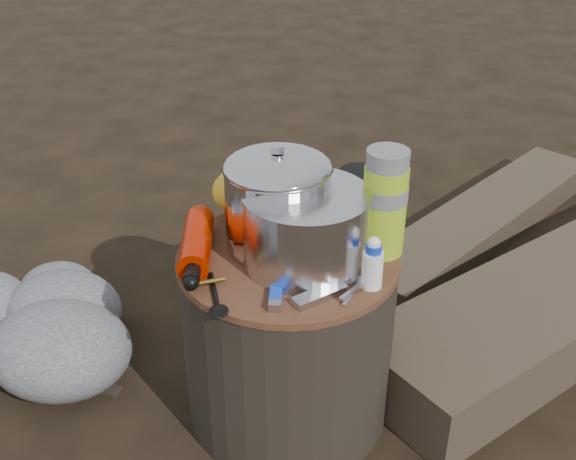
% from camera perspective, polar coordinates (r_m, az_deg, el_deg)
% --- Properties ---
extents(ground, '(60.00, 60.00, 0.00)m').
position_cam_1_polar(ground, '(1.71, 0.00, -14.05)').
color(ground, black).
rests_on(ground, ground).
extents(stump, '(0.46, 0.46, 0.42)m').
position_cam_1_polar(stump, '(1.57, 0.00, -8.55)').
color(stump, black).
rests_on(stump, ground).
extents(log_small, '(0.81, 1.09, 0.10)m').
position_cam_1_polar(log_small, '(2.40, 15.40, 0.73)').
color(log_small, '#413528').
rests_on(log_small, ground).
extents(foil_windscreen, '(0.25, 0.25, 0.15)m').
position_cam_1_polar(foil_windscreen, '(1.39, 1.47, 0.17)').
color(foil_windscreen, silver).
rests_on(foil_windscreen, stump).
extents(camping_pot, '(0.21, 0.21, 0.21)m').
position_cam_1_polar(camping_pot, '(1.42, -0.82, 2.44)').
color(camping_pot, silver).
rests_on(camping_pot, stump).
extents(fuel_bottle, '(0.12, 0.27, 0.06)m').
position_cam_1_polar(fuel_bottle, '(1.44, -7.43, -1.05)').
color(fuel_bottle, '#BF1A00').
rests_on(fuel_bottle, stump).
extents(thermos, '(0.09, 0.09, 0.22)m').
position_cam_1_polar(thermos, '(1.42, 7.82, 2.18)').
color(thermos, '#A4C720').
rests_on(thermos, stump).
extents(travel_mug, '(0.09, 0.09, 0.14)m').
position_cam_1_polar(travel_mug, '(1.51, 5.86, 2.28)').
color(travel_mug, black).
rests_on(travel_mug, stump).
extents(stuff_sack, '(0.17, 0.14, 0.11)m').
position_cam_1_polar(stuff_sack, '(1.57, -3.17, 3.10)').
color(stuff_sack, gold).
rests_on(stuff_sack, stump).
extents(food_pouch, '(0.10, 0.05, 0.12)m').
position_cam_1_polar(food_pouch, '(1.55, 0.97, 2.97)').
color(food_pouch, '#0C1654').
rests_on(food_pouch, stump).
extents(lighter, '(0.04, 0.09, 0.02)m').
position_cam_1_polar(lighter, '(1.32, -0.97, -4.98)').
color(lighter, blue).
rests_on(lighter, stump).
extents(multitool, '(0.10, 0.10, 0.02)m').
position_cam_1_polar(multitool, '(1.32, 2.58, -5.30)').
color(multitool, '#B5B4BA').
rests_on(multitool, stump).
extents(pot_grabber, '(0.07, 0.12, 0.01)m').
position_cam_1_polar(pot_grabber, '(1.34, 5.43, -4.72)').
color(pot_grabber, '#B5B4BA').
rests_on(pot_grabber, stump).
extents(spork, '(0.08, 0.14, 0.01)m').
position_cam_1_polar(spork, '(1.34, -5.98, -4.94)').
color(spork, black).
rests_on(spork, stump).
extents(squeeze_bottle, '(0.04, 0.04, 0.10)m').
position_cam_1_polar(squeeze_bottle, '(1.33, 6.86, -2.84)').
color(squeeze_bottle, white).
rests_on(squeeze_bottle, stump).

